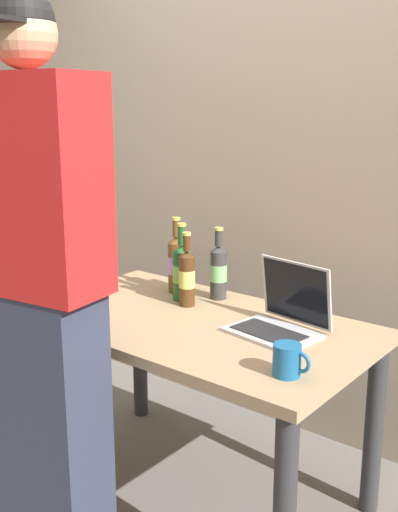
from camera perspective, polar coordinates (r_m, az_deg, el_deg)
name	(u,v)px	position (r m, az deg, el deg)	size (l,w,h in m)	color
ground_plane	(194,489)	(2.64, -0.47, -20.71)	(8.00, 8.00, 0.00)	slate
desk	(194,347)	(2.35, -0.50, -8.44)	(1.31, 0.76, 0.72)	#9E8460
laptop	(282,315)	(2.20, 7.66, -5.46)	(0.34, 0.30, 0.24)	#B7BABC
beer_bottle_green	(187,276)	(2.44, -1.13, -1.91)	(0.06, 0.06, 0.30)	#472B14
beer_bottle_dark	(218,270)	(2.53, 1.81, -1.34)	(0.07, 0.07, 0.30)	#333333
beer_bottle_amber	(177,263)	(2.61, -2.09, -0.65)	(0.07, 0.07, 0.32)	brown
beer_bottle_brown	(182,271)	(2.51, -1.59, -1.37)	(0.08, 0.08, 0.32)	#1E5123
person_figure	(40,303)	(1.94, -14.45, -4.19)	(0.46, 0.31, 1.81)	#2D3347
coffee_mug	(288,360)	(1.86, 8.21, -9.51)	(0.12, 0.09, 0.10)	#19598C
back_wall	(298,150)	(2.79, 9.17, 9.62)	(6.00, 0.10, 2.60)	tan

